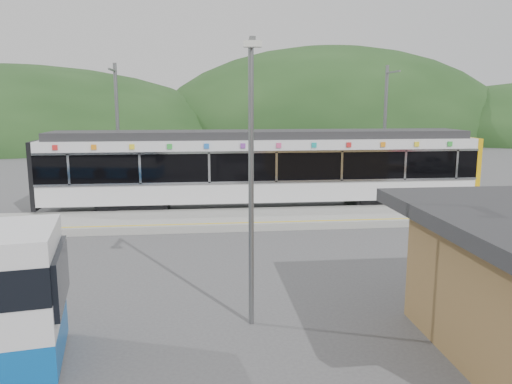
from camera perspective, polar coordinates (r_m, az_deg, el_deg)
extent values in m
plane|color=#4C4C4F|center=(18.34, 2.80, -5.82)|extent=(120.00, 120.00, 0.00)
ellipsoid|color=#1E3D19|center=(74.01, -26.27, 5.18)|extent=(60.00, 45.00, 20.00)
ellipsoid|color=#1E3D19|center=(74.02, 8.51, 6.11)|extent=(52.00, 39.00, 26.00)
cube|color=#9E9E99|center=(21.46, 1.42, -3.03)|extent=(26.00, 3.20, 0.30)
cube|color=yellow|center=(20.17, 1.92, -3.44)|extent=(26.00, 0.10, 0.01)
cube|color=black|center=(24.09, -13.71, -1.50)|extent=(3.20, 2.20, 0.56)
cube|color=black|center=(25.46, 14.14, -0.90)|extent=(3.20, 2.20, 0.56)
cube|color=silver|center=(23.92, 0.61, 0.51)|extent=(20.00, 2.90, 0.92)
cube|color=black|center=(23.75, 0.62, 3.33)|extent=(20.00, 2.96, 1.45)
cube|color=silver|center=(22.36, 1.08, 1.16)|extent=(20.00, 0.05, 0.10)
cube|color=silver|center=(22.19, 1.09, 4.60)|extent=(20.00, 0.05, 0.10)
cube|color=silver|center=(23.65, 0.62, 5.62)|extent=(20.00, 2.90, 0.45)
cube|color=#2D2D30|center=(23.62, 0.62, 6.60)|extent=(19.40, 2.50, 0.36)
cube|color=#E0A90B|center=(26.94, 22.54, 2.67)|extent=(0.24, 2.92, 3.00)
cube|color=black|center=(24.71, -23.34, 2.01)|extent=(0.20, 2.92, 3.00)
cube|color=silver|center=(22.80, -20.63, 2.40)|extent=(0.10, 0.05, 1.35)
cube|color=silver|center=(22.25, -13.13, 2.61)|extent=(0.10, 0.05, 1.35)
cube|color=silver|center=(22.09, -5.37, 2.77)|extent=(0.10, 0.05, 1.35)
cube|color=silver|center=(22.34, 2.36, 2.89)|extent=(0.10, 0.05, 1.35)
cube|color=silver|center=(22.98, 9.78, 2.96)|extent=(0.10, 0.05, 1.35)
cube|color=silver|center=(23.98, 16.70, 2.97)|extent=(0.10, 0.05, 1.35)
cube|color=silver|center=(25.06, 21.98, 2.95)|extent=(0.10, 0.05, 1.35)
cube|color=red|center=(22.85, -22.00, 4.74)|extent=(0.22, 0.04, 0.22)
cube|color=orange|center=(22.47, -18.05, 4.89)|extent=(0.22, 0.04, 0.22)
cube|color=yellow|center=(22.20, -13.99, 5.03)|extent=(0.22, 0.04, 0.22)
cube|color=green|center=(22.04, -9.85, 5.15)|extent=(0.22, 0.04, 0.22)
cube|color=blue|center=(22.00, -5.67, 5.24)|extent=(0.22, 0.04, 0.22)
cube|color=purple|center=(22.07, -1.50, 5.30)|extent=(0.22, 0.04, 0.22)
cube|color=#E54C8C|center=(22.26, 2.62, 5.34)|extent=(0.22, 0.04, 0.22)
cube|color=#19A5A5|center=(22.57, 6.66, 5.34)|extent=(0.22, 0.04, 0.22)
cube|color=red|center=(22.98, 10.57, 5.33)|extent=(0.22, 0.04, 0.22)
cube|color=orange|center=(23.49, 14.32, 5.28)|extent=(0.22, 0.04, 0.22)
cube|color=yellow|center=(24.09, 17.90, 5.22)|extent=(0.22, 0.04, 0.22)
cube|color=green|center=(24.79, 21.30, 5.15)|extent=(0.22, 0.04, 0.22)
cylinder|color=slate|center=(26.39, -15.49, 6.43)|extent=(0.18, 0.18, 7.00)
cube|color=slate|center=(25.60, -16.12, 13.24)|extent=(0.08, 1.80, 0.08)
cylinder|color=slate|center=(27.84, 14.47, 6.65)|extent=(0.18, 0.18, 7.00)
cube|color=slate|center=(27.10, 15.38, 13.09)|extent=(0.08, 1.80, 0.08)
cylinder|color=slate|center=(11.01, -0.56, 0.38)|extent=(0.12, 0.12, 6.34)
cube|color=slate|center=(10.44, -0.32, 16.73)|extent=(0.19, 1.06, 0.12)
cube|color=silver|center=(9.97, -0.03, 16.56)|extent=(0.36, 0.20, 0.12)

